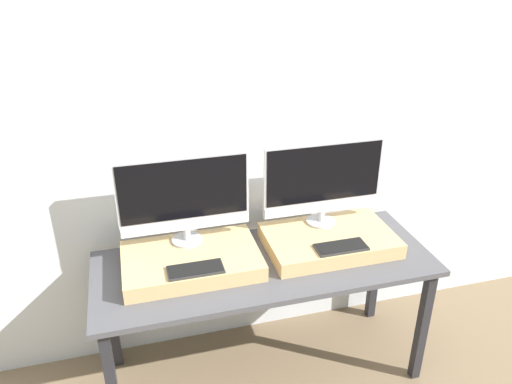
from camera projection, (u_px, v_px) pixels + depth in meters
name	position (u px, v px, depth m)	size (l,w,h in m)	color
wall_back	(245.00, 138.00, 2.72)	(8.00, 0.04, 2.60)	silver
workbench	(265.00, 274.00, 2.64)	(1.77, 0.67, 0.76)	#47474C
wooden_riser_left	(191.00, 261.00, 2.54)	(0.69, 0.44, 0.08)	tan
monitor_left	(184.00, 197.00, 2.52)	(0.67, 0.16, 0.48)	#B2B2B7
keyboard_left	(196.00, 269.00, 2.39)	(0.27, 0.12, 0.01)	#2D2D2D
wooden_riser_right	(329.00, 240.00, 2.72)	(0.69, 0.44, 0.08)	tan
monitor_right	(323.00, 180.00, 2.70)	(0.67, 0.16, 0.48)	#B2B2B7
keyboard_right	(341.00, 247.00, 2.57)	(0.27, 0.12, 0.01)	#2D2D2D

